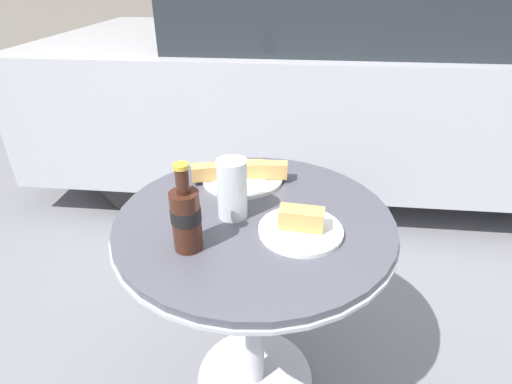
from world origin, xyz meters
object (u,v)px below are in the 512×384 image
Objects in this scene: drinking_glass at (232,191)px; lunch_plate_near at (241,174)px; parked_car at (373,73)px; cola_bottle_left at (186,217)px; bistro_table at (255,258)px; lunch_plate_far at (301,226)px.

lunch_plate_near is at bearing 91.48° from drinking_glass.
parked_car is (0.63, 1.79, -0.10)m from drinking_glass.
cola_bottle_left is 0.17m from drinking_glass.
cola_bottle_left is 0.05× the size of parked_car.
parked_car is at bearing 72.28° from bistro_table.
cola_bottle_left is (-0.14, -0.15, 0.23)m from bistro_table.
drinking_glass reaches higher than lunch_plate_far.
parked_car is (0.57, 1.78, 0.12)m from bistro_table.
drinking_glass reaches higher than bistro_table.
parked_car reaches higher than drinking_glass.
lunch_plate_far is (0.26, 0.09, -0.07)m from cola_bottle_left.
bistro_table is 3.55× the size of lunch_plate_far.
bistro_table is 4.68× the size of drinking_glass.
bistro_table is 3.45× the size of cola_bottle_left.
drinking_glass is at bearing 61.06° from cola_bottle_left.
lunch_plate_near is at bearing 77.54° from cola_bottle_left.
lunch_plate_far is (0.18, -0.06, -0.06)m from drinking_glass.
drinking_glass is 0.76× the size of lunch_plate_far.
drinking_glass is 1.89m from parked_car.
parked_car is at bearing 70.70° from drinking_glass.
cola_bottle_left is at bearing -132.07° from bistro_table.
cola_bottle_left is 0.36m from lunch_plate_near.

